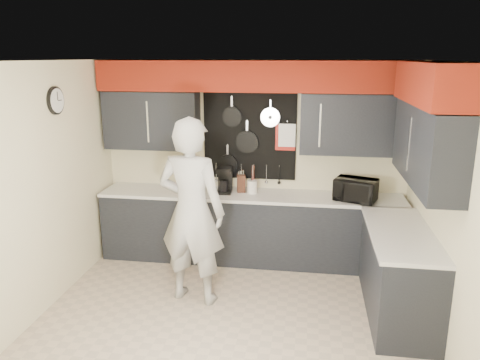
% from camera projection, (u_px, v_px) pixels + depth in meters
% --- Properties ---
extents(ground, '(4.00, 4.00, 0.00)m').
position_uv_depth(ground, '(232.00, 316.00, 4.90)').
color(ground, tan).
rests_on(ground, ground).
extents(back_wall_assembly, '(4.00, 0.36, 2.60)m').
position_uv_depth(back_wall_assembly, '(253.00, 108.00, 5.91)').
color(back_wall_assembly, beige).
rests_on(back_wall_assembly, ground).
extents(right_wall_assembly, '(0.36, 3.50, 2.60)m').
position_uv_depth(right_wall_assembly, '(431.00, 133.00, 4.39)').
color(right_wall_assembly, beige).
rests_on(right_wall_assembly, ground).
extents(left_wall_assembly, '(0.05, 3.50, 2.60)m').
position_uv_depth(left_wall_assembly, '(43.00, 186.00, 4.86)').
color(left_wall_assembly, beige).
rests_on(left_wall_assembly, ground).
extents(base_cabinets, '(3.95, 2.20, 0.92)m').
position_uv_depth(base_cabinets, '(286.00, 238.00, 5.79)').
color(base_cabinets, black).
rests_on(base_cabinets, ground).
extents(microwave, '(0.57, 0.48, 0.27)m').
position_uv_depth(microwave, '(356.00, 190.00, 5.73)').
color(microwave, black).
rests_on(microwave, base_cabinets).
extents(knife_block, '(0.12, 0.12, 0.23)m').
position_uv_depth(knife_block, '(241.00, 183.00, 6.09)').
color(knife_block, '#3E1A13').
rests_on(knife_block, base_cabinets).
extents(utensil_crock, '(0.13, 0.13, 0.17)m').
position_uv_depth(utensil_crock, '(252.00, 187.00, 6.05)').
color(utensil_crock, white).
rests_on(utensil_crock, base_cabinets).
extents(coffee_maker, '(0.20, 0.24, 0.34)m').
position_uv_depth(coffee_maker, '(225.00, 179.00, 6.06)').
color(coffee_maker, black).
rests_on(coffee_maker, base_cabinets).
extents(person, '(0.83, 0.62, 2.05)m').
position_uv_depth(person, '(192.00, 212.00, 5.01)').
color(person, '#AFAFAD').
rests_on(person, ground).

